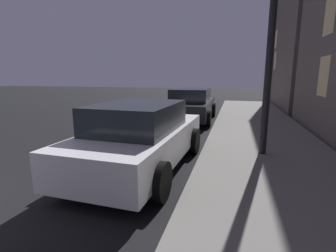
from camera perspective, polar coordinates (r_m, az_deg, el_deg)
The scene contains 2 objects.
car_white at distance 5.31m, azimuth -6.17°, elevation -2.41°, with size 2.08×4.30×1.43m.
car_black at distance 11.17m, azimuth 5.33°, elevation 4.92°, with size 2.05×4.45×1.43m.
Camera 1 is at (4.73, -1.25, 1.97)m, focal length 26.46 mm.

